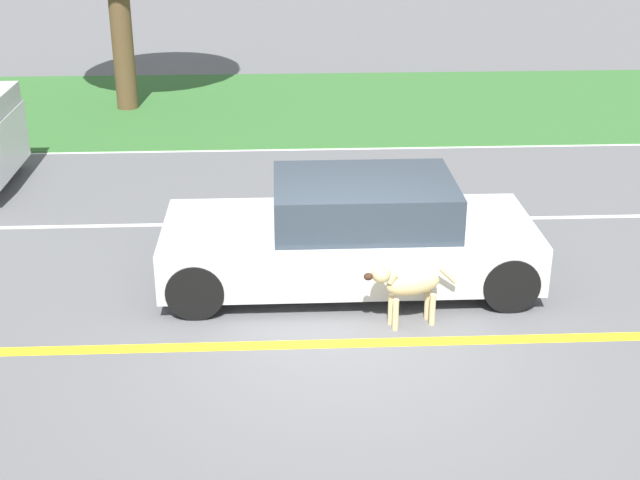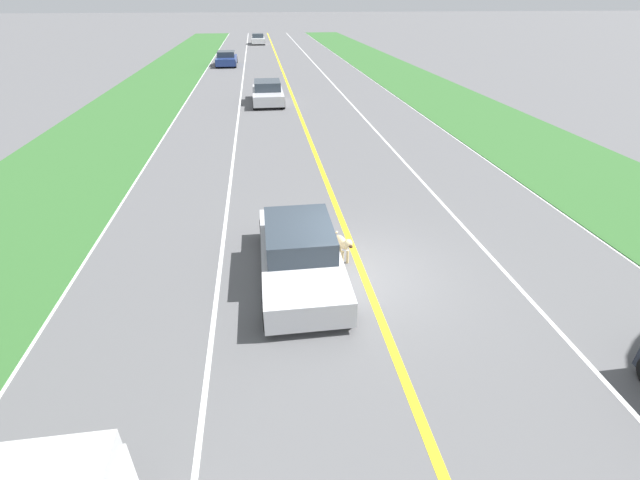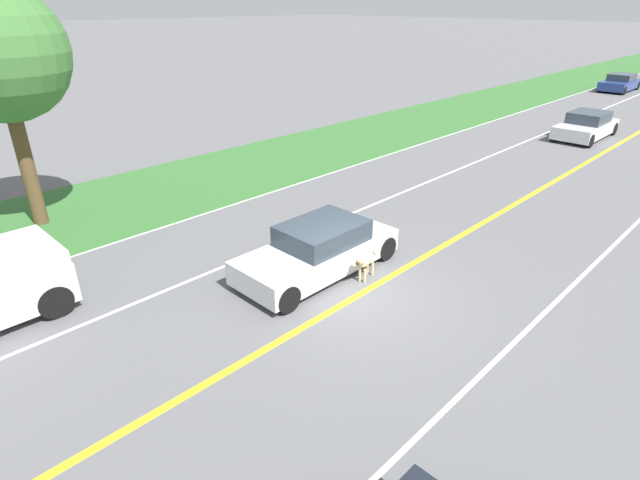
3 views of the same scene
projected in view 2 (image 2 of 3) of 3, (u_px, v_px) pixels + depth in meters
The scene contains 11 objects.
ground_plane at pixel (363, 275), 10.46m from camera, with size 400.00×400.00×0.00m, color #5B5B5E.
centre_divider_line at pixel (363, 275), 10.46m from camera, with size 0.18×160.00×0.01m, color yellow.
lane_edge_line_right at pixel (60, 298), 9.63m from camera, with size 0.14×160.00×0.01m, color white.
lane_edge_line_left at pixel (622, 254), 11.28m from camera, with size 0.14×160.00×0.01m, color white.
lane_dash_same_dir at pixel (218, 286), 10.05m from camera, with size 0.10×160.00×0.01m, color white.
lane_dash_oncoming at pixel (498, 264), 10.87m from camera, with size 0.10×160.00×0.01m, color white.
ego_car at pixel (300, 253), 10.15m from camera, with size 1.86×4.45×1.32m.
dog at pixel (343, 244), 10.77m from camera, with size 0.39×1.09×0.81m.
car_trailing_near at pixel (268, 93), 27.06m from camera, with size 1.91×4.37×1.31m.
car_trailing_mid at pixel (227, 59), 41.81m from camera, with size 1.94×4.40×1.29m.
car_trailing_far at pixel (258, 39), 60.59m from camera, with size 1.85×4.24×1.37m.
Camera 2 is at (2.22, 8.44, 5.93)m, focal length 24.00 mm.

